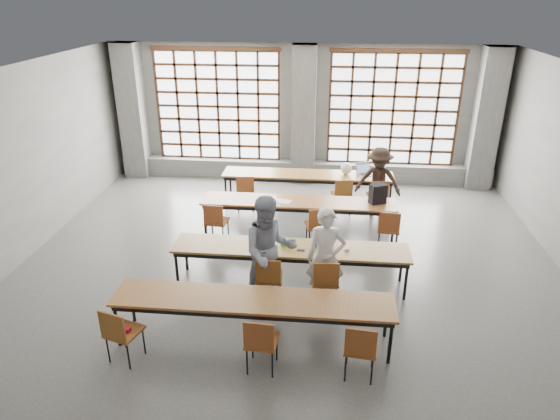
# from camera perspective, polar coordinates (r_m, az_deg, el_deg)

# --- Properties ---
(floor) EXTENTS (11.00, 11.00, 0.00)m
(floor) POSITION_cam_1_polar(r_m,az_deg,el_deg) (8.75, 0.56, -8.73)
(floor) COLOR #50504E
(floor) RESTS_ON ground
(ceiling) EXTENTS (11.00, 11.00, 0.00)m
(ceiling) POSITION_cam_1_polar(r_m,az_deg,el_deg) (7.45, 0.67, 14.48)
(ceiling) COLOR silver
(ceiling) RESTS_ON floor
(wall_back) EXTENTS (10.00, 0.00, 10.00)m
(wall_back) POSITION_cam_1_polar(r_m,az_deg,el_deg) (13.18, 2.78, 10.97)
(wall_back) COLOR #5A5A58
(wall_back) RESTS_ON floor
(column_left) EXTENTS (0.60, 0.55, 3.50)m
(column_left) POSITION_cam_1_polar(r_m,az_deg,el_deg) (13.88, -16.51, 10.70)
(column_left) COLOR #50504E
(column_left) RESTS_ON floor
(column_mid) EXTENTS (0.60, 0.55, 3.50)m
(column_mid) POSITION_cam_1_polar(r_m,az_deg,el_deg) (12.91, 2.71, 10.69)
(column_mid) COLOR #50504E
(column_mid) RESTS_ON floor
(column_right) EXTENTS (0.60, 0.55, 3.50)m
(column_right) POSITION_cam_1_polar(r_m,az_deg,el_deg) (13.46, 22.49, 9.46)
(column_right) COLOR #50504E
(column_right) RESTS_ON floor
(window_left) EXTENTS (3.32, 0.12, 3.00)m
(window_left) POSITION_cam_1_polar(r_m,az_deg,el_deg) (13.37, -7.10, 11.67)
(window_left) COLOR white
(window_left) RESTS_ON wall_back
(window_right) EXTENTS (3.32, 0.12, 3.00)m
(window_right) POSITION_cam_1_polar(r_m,az_deg,el_deg) (13.15, 12.80, 11.05)
(window_right) COLOR white
(window_right) RESTS_ON wall_back
(sill_ledge) EXTENTS (9.80, 0.35, 0.50)m
(sill_ledge) POSITION_cam_1_polar(r_m,az_deg,el_deg) (13.41, 2.61, 4.53)
(sill_ledge) COLOR #50504E
(sill_ledge) RESTS_ON floor
(desk_row_a) EXTENTS (4.00, 0.70, 0.73)m
(desk_row_a) POSITION_cam_1_polar(r_m,az_deg,el_deg) (11.81, 3.17, 3.87)
(desk_row_a) COLOR brown
(desk_row_a) RESTS_ON floor
(desk_row_b) EXTENTS (4.00, 0.70, 0.73)m
(desk_row_b) POSITION_cam_1_polar(r_m,az_deg,el_deg) (10.28, 2.12, 0.72)
(desk_row_b) COLOR brown
(desk_row_b) RESTS_ON floor
(desk_row_c) EXTENTS (4.00, 0.70, 0.73)m
(desk_row_c) POSITION_cam_1_polar(r_m,az_deg,el_deg) (8.49, 1.20, -4.64)
(desk_row_c) COLOR brown
(desk_row_c) RESTS_ON floor
(desk_row_d) EXTENTS (4.00, 0.70, 0.73)m
(desk_row_d) POSITION_cam_1_polar(r_m,az_deg,el_deg) (7.19, -3.13, -10.52)
(desk_row_d) COLOR brown
(desk_row_d) RESTS_ON floor
(chair_back_left) EXTENTS (0.48, 0.48, 0.88)m
(chair_back_left) POSITION_cam_1_polar(r_m,az_deg,el_deg) (11.41, -3.98, 2.41)
(chair_back_left) COLOR brown
(chair_back_left) RESTS_ON floor
(chair_back_mid) EXTENTS (0.49, 0.49, 0.88)m
(chair_back_mid) POSITION_cam_1_polar(r_m,az_deg,el_deg) (11.27, 7.14, 1.99)
(chair_back_mid) COLOR brown
(chair_back_mid) RESTS_ON floor
(chair_back_right) EXTENTS (0.48, 0.48, 0.88)m
(chair_back_right) POSITION_cam_1_polar(r_m,az_deg,el_deg) (11.32, 11.18, 1.82)
(chair_back_right) COLOR brown
(chair_back_right) RESTS_ON floor
(chair_mid_left) EXTENTS (0.46, 0.47, 0.88)m
(chair_mid_left) POSITION_cam_1_polar(r_m,az_deg,el_deg) (9.99, -7.37, -1.02)
(chair_mid_left) COLOR brown
(chair_mid_left) RESTS_ON floor
(chair_mid_centre) EXTENTS (0.50, 0.50, 0.88)m
(chair_mid_centre) POSITION_cam_1_polar(r_m,az_deg,el_deg) (9.75, 4.32, -1.53)
(chair_mid_centre) COLOR brown
(chair_mid_centre) RESTS_ON floor
(chair_mid_right) EXTENTS (0.47, 0.47, 0.88)m
(chair_mid_right) POSITION_cam_1_polar(r_m,az_deg,el_deg) (9.83, 12.35, -1.84)
(chair_mid_right) COLOR brown
(chair_mid_right) RESTS_ON floor
(chair_front_left) EXTENTS (0.44, 0.44, 0.88)m
(chair_front_left) POSITION_cam_1_polar(r_m,az_deg,el_deg) (8.04, -1.29, -7.50)
(chair_front_left) COLOR brown
(chair_front_left) RESTS_ON floor
(chair_front_right) EXTENTS (0.46, 0.46, 0.88)m
(chair_front_right) POSITION_cam_1_polar(r_m,az_deg,el_deg) (7.99, 5.22, -7.80)
(chair_front_right) COLOR brown
(chair_front_right) RESTS_ON floor
(chair_near_left) EXTENTS (0.52, 0.52, 0.88)m
(chair_near_left) POSITION_cam_1_polar(r_m,az_deg,el_deg) (7.23, -17.88, -12.92)
(chair_near_left) COLOR brown
(chair_near_left) RESTS_ON floor
(chair_near_mid) EXTENTS (0.45, 0.45, 0.88)m
(chair_near_mid) POSITION_cam_1_polar(r_m,az_deg,el_deg) (6.75, -2.23, -14.54)
(chair_near_mid) COLOR maroon
(chair_near_mid) RESTS_ON floor
(chair_near_right) EXTENTS (0.46, 0.46, 0.88)m
(chair_near_right) POSITION_cam_1_polar(r_m,az_deg,el_deg) (6.72, 9.19, -15.06)
(chair_near_right) COLOR brown
(chair_near_right) RESTS_ON floor
(student_male) EXTENTS (0.62, 0.41, 1.68)m
(student_male) POSITION_cam_1_polar(r_m,az_deg,el_deg) (7.95, 5.26, -5.45)
(student_male) COLOR silver
(student_male) RESTS_ON floor
(student_female) EXTENTS (1.05, 0.91, 1.84)m
(student_female) POSITION_cam_1_polar(r_m,az_deg,el_deg) (7.95, -1.23, -4.66)
(student_female) COLOR #182349
(student_female) RESTS_ON floor
(student_back) EXTENTS (1.10, 0.75, 1.57)m
(student_back) POSITION_cam_1_polar(r_m,az_deg,el_deg) (11.35, 11.17, 3.22)
(student_back) COLOR black
(student_back) RESTS_ON floor
(laptop_front) EXTENTS (0.38, 0.32, 0.26)m
(laptop_front) POSITION_cam_1_polar(r_m,az_deg,el_deg) (8.50, 4.95, -3.70)
(laptop_front) COLOR #ADAEB2
(laptop_front) RESTS_ON desk_row_c
(laptop_back) EXTENTS (0.45, 0.42, 0.26)m
(laptop_back) POSITION_cam_1_polar(r_m,az_deg,el_deg) (11.89, 9.62, 4.35)
(laptop_back) COLOR #B2B2B7
(laptop_back) RESTS_ON desk_row_a
(mouse) EXTENTS (0.11, 0.09, 0.04)m
(mouse) POSITION_cam_1_polar(r_m,az_deg,el_deg) (8.42, 7.67, -4.47)
(mouse) COLOR white
(mouse) RESTS_ON desk_row_c
(green_box) EXTENTS (0.26, 0.15, 0.09)m
(green_box) POSITION_cam_1_polar(r_m,az_deg,el_deg) (8.51, 0.92, -3.72)
(green_box) COLOR green
(green_box) RESTS_ON desk_row_c
(phone) EXTENTS (0.13, 0.06, 0.01)m
(phone) POSITION_cam_1_polar(r_m,az_deg,el_deg) (8.35, 2.39, -4.59)
(phone) COLOR black
(phone) RESTS_ON desk_row_c
(paper_sheet_a) EXTENTS (0.36, 0.33, 0.00)m
(paper_sheet_a) POSITION_cam_1_polar(r_m,az_deg,el_deg) (10.35, -1.17, 1.30)
(paper_sheet_a) COLOR white
(paper_sheet_a) RESTS_ON desk_row_b
(paper_sheet_b) EXTENTS (0.34, 0.28, 0.00)m
(paper_sheet_b) POSITION_cam_1_polar(r_m,az_deg,el_deg) (10.23, 0.43, 1.02)
(paper_sheet_b) COLOR silver
(paper_sheet_b) RESTS_ON desk_row_b
(backpack) EXTENTS (0.37, 0.31, 0.40)m
(backpack) POSITION_cam_1_polar(r_m,az_deg,el_deg) (10.27, 11.11, 1.83)
(backpack) COLOR black
(backpack) RESTS_ON desk_row_b
(plastic_bag) EXTENTS (0.27, 0.21, 0.29)m
(plastic_bag) POSITION_cam_1_polar(r_m,az_deg,el_deg) (11.79, 7.60, 4.73)
(plastic_bag) COLOR white
(plastic_bag) RESTS_ON desk_row_a
(red_pouch) EXTENTS (0.21, 0.12, 0.06)m
(red_pouch) POSITION_cam_1_polar(r_m,az_deg,el_deg) (7.29, -17.45, -12.82)
(red_pouch) COLOR #A81426
(red_pouch) RESTS_ON chair_near_left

